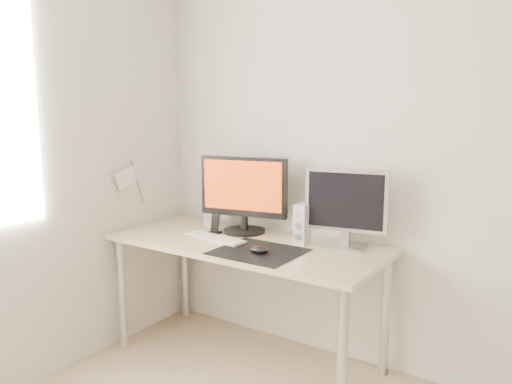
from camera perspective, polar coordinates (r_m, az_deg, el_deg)
The scene contains 11 objects.
wall_back at distance 2.74m, azimuth 19.69°, elevation 4.07°, with size 3.50×3.50×0.00m, color white.
mousepad at distance 2.67m, azimuth 0.28°, elevation -6.83°, with size 0.45×0.40×0.00m, color black.
mouse at distance 2.63m, azimuth 0.28°, elevation -6.59°, with size 0.11×0.07×0.04m, color black.
desk at distance 2.90m, azimuth -1.14°, elevation -7.13°, with size 1.60×0.70×0.73m.
main_monitor at distance 3.03m, azimuth -1.42°, elevation 0.02°, with size 0.55×0.31×0.47m.
second_monitor at distance 2.74m, azimuth 10.25°, elevation -1.43°, with size 0.45×0.20×0.43m.
speaker_left at distance 3.24m, azimuth -5.01°, elevation -1.89°, with size 0.07×0.09×0.23m.
speaker_right at distance 2.80m, azimuth 5.27°, elevation -3.70°, with size 0.07×0.09×0.23m.
keyboard at distance 2.93m, azimuth -4.76°, elevation -5.29°, with size 0.43×0.16×0.02m.
phone_dock at distance 3.06m, azimuth -4.70°, elevation -4.09°, with size 0.07×0.06×0.12m.
pennant at distance 3.23m, azimuth -14.22°, elevation 1.47°, with size 0.01×0.23×0.29m.
Camera 1 is at (0.66, -0.90, 1.49)m, focal length 35.00 mm.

